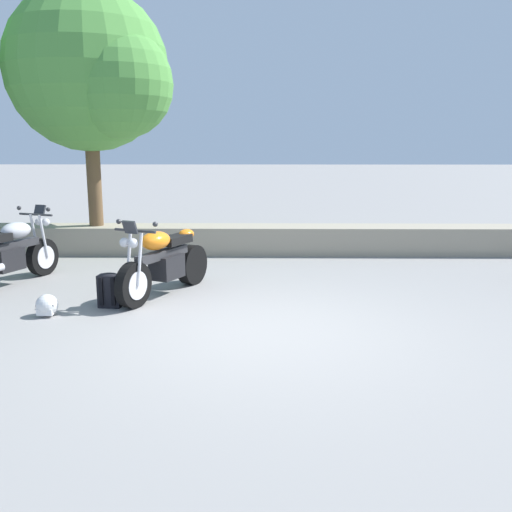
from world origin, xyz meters
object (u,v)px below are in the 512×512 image
Objects in this scene: rider_backpack at (110,289)px; leafy_tree_mid_left at (94,73)px; motorcycle_silver_near_left at (10,254)px; motorcycle_orange_centre at (164,262)px; rider_helmet at (47,306)px.

rider_backpack is 5.13m from leafy_tree_mid_left.
leafy_tree_mid_left reaches higher than rider_backpack.
motorcycle_silver_near_left reaches higher than rider_backpack.
leafy_tree_mid_left reaches higher than motorcycle_orange_centre.
leafy_tree_mid_left is at bearing 107.13° from rider_backpack.
motorcycle_silver_near_left and motorcycle_orange_centre have the same top height.
motorcycle_silver_near_left is 4.04m from leafy_tree_mid_left.
rider_backpack is 0.10× the size of leafy_tree_mid_left.
motorcycle_orange_centre is at bearing -13.61° from motorcycle_silver_near_left.
motorcycle_silver_near_left is 2.57m from motorcycle_orange_centre.
motorcycle_silver_near_left is 0.43× the size of leafy_tree_mid_left.
motorcycle_orange_centre reaches higher than rider_backpack.
leafy_tree_mid_left is (-1.17, 3.80, 3.25)m from rider_backpack.
motorcycle_silver_near_left is 7.09× the size of rider_helmet.
rider_helmet is (1.18, -1.62, -0.35)m from motorcycle_silver_near_left.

